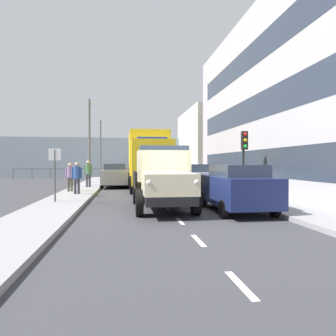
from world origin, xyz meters
TOP-DOWN VIEW (x-y plane):
  - ground_plane at (0.00, -8.94)m, footprint 80.00×80.00m
  - sidewalk_left at (-4.34, -8.94)m, footprint 2.04×34.68m
  - sidewalk_right at (4.34, -8.94)m, footprint 2.04×34.68m
  - road_centreline_markings at (0.00, -8.11)m, footprint 0.12×30.37m
  - building_terrace at (-9.39, -6.30)m, footprint 8.09×20.45m
  - building_far_block at (-9.40, -24.13)m, footprint 8.08×11.30m
  - sea_horizon at (0.00, -29.27)m, footprint 80.00×0.80m
  - seawall_railing at (-0.00, -25.67)m, footprint 28.08×0.08m
  - truck_vintage_cream at (0.23, -0.93)m, footprint 2.17×5.64m
  - lorry_cargo_yellow at (0.10, -9.96)m, footprint 2.58×8.20m
  - car_navy_kerbside_near at (-2.37, -0.14)m, footprint 1.93×4.15m
  - car_silver_kerbside_1 at (-2.37, -6.15)m, footprint 1.87×4.20m
  - car_maroon_kerbside_2 at (-2.37, -11.36)m, footprint 1.93×4.56m
  - car_grey_oppositeside_0 at (2.37, -12.39)m, footprint 1.94×4.49m
  - car_red_oppositeside_1 at (2.37, -18.28)m, footprint 1.85×4.53m
  - car_white_oppositeside_2 at (2.37, -25.28)m, footprint 1.86×4.12m
  - pedestrian_near_railing at (4.19, -6.09)m, footprint 0.53×0.34m
  - pedestrian_with_bag at (4.80, -7.69)m, footprint 0.53×0.34m
  - pedestrian_couple_b at (4.14, -10.75)m, footprint 0.53×0.34m
  - traffic_light_near at (-4.17, -3.83)m, footprint 0.28×0.41m
  - lamp_post_promenade at (4.16, -12.07)m, footprint 0.32×1.14m
  - lamp_post_far at (4.25, -23.54)m, footprint 0.32×1.14m
  - street_sign at (4.60, -2.85)m, footprint 0.50×0.07m

SIDE VIEW (x-z plane):
  - ground_plane at x=0.00m, z-range 0.00..0.00m
  - road_centreline_markings at x=0.00m, z-range 0.00..0.01m
  - sidewalk_left at x=-4.34m, z-range 0.00..0.15m
  - sidewalk_right at x=4.34m, z-range 0.00..0.15m
  - car_white_oppositeside_2 at x=2.37m, z-range 0.04..1.76m
  - car_silver_kerbside_1 at x=-2.37m, z-range 0.04..1.76m
  - car_navy_kerbside_near at x=-2.37m, z-range 0.04..1.76m
  - car_red_oppositeside_1 at x=2.37m, z-range 0.04..1.76m
  - car_grey_oppositeside_0 at x=2.37m, z-range 0.04..1.76m
  - car_maroon_kerbside_2 at x=-2.37m, z-range 0.04..1.76m
  - seawall_railing at x=0.00m, z-range 0.32..1.52m
  - pedestrian_with_bag at x=4.80m, z-range 0.29..1.93m
  - pedestrian_near_railing at x=4.19m, z-range 0.30..1.97m
  - truck_vintage_cream at x=0.23m, z-range -0.04..2.39m
  - pedestrian_couple_b at x=4.14m, z-range 0.32..2.13m
  - street_sign at x=4.60m, z-range 0.56..2.81m
  - lorry_cargo_yellow at x=0.10m, z-range 0.14..4.01m
  - traffic_light_near at x=-4.17m, z-range 0.87..4.07m
  - sea_horizon at x=0.00m, z-range 0.00..5.00m
  - lamp_post_promenade at x=4.16m, z-range 0.76..6.99m
  - building_far_block at x=-9.40m, z-range 0.00..7.77m
  - lamp_post_far at x=4.25m, z-range 0.76..7.02m
  - building_terrace at x=-9.39m, z-range 0.00..10.57m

